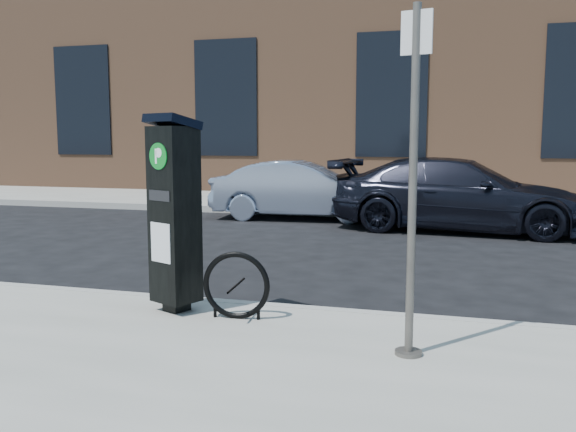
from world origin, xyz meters
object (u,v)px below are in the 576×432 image
(car_silver, at_px, (302,190))
(car_dark, at_px, (459,194))
(parking_kiosk, at_px, (174,211))
(bike_rack, at_px, (236,286))
(sign_pole, at_px, (413,186))

(car_silver, height_order, car_dark, car_dark)
(parking_kiosk, bearing_deg, bike_rack, 16.50)
(sign_pole, distance_m, car_silver, 9.03)
(car_silver, bearing_deg, bike_rack, -173.69)
(sign_pole, bearing_deg, car_silver, 121.91)
(bike_rack, xyz_separation_m, car_dark, (1.91, 7.10, 0.25))
(bike_rack, bearing_deg, sign_pole, -23.51)
(bike_rack, distance_m, car_dark, 7.36)
(car_silver, distance_m, car_dark, 3.46)
(bike_rack, bearing_deg, parking_kiosk, 167.25)
(sign_pole, distance_m, car_dark, 7.67)
(sign_pole, relative_size, car_dark, 0.53)
(sign_pole, bearing_deg, car_dark, 99.78)
(parking_kiosk, relative_size, car_silver, 0.47)
(car_silver, bearing_deg, car_dark, -108.07)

